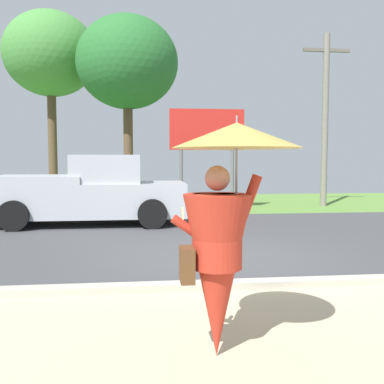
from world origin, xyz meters
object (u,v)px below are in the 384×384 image
at_px(utility_pole, 325,116).
at_px(tree_left_far, 51,55).
at_px(pickup_truck, 90,192).
at_px(tree_center_back, 127,63).
at_px(roadside_billboard, 207,137).
at_px(monk_pedestrian, 223,227).

xyz_separation_m(utility_pole, tree_left_far, (-10.54, 2.96, 2.67)).
distance_m(pickup_truck, tree_center_back, 6.77).
relative_size(pickup_truck, tree_center_back, 0.72).
relative_size(pickup_truck, utility_pole, 0.81).
bearing_deg(utility_pole, roadside_billboard, -170.04).
bearing_deg(utility_pole, monk_pedestrian, -116.88).
relative_size(utility_pole, tree_center_back, 0.89).
bearing_deg(tree_left_far, utility_pole, -15.68).
bearing_deg(monk_pedestrian, pickup_truck, 117.09).
height_order(utility_pole, tree_center_back, tree_center_back).
xyz_separation_m(monk_pedestrian, pickup_truck, (-2.13, 8.33, -0.29)).
distance_m(monk_pedestrian, roadside_billboard, 11.45).
distance_m(utility_pole, tree_left_far, 11.27).
bearing_deg(tree_left_far, pickup_truck, -71.07).
xyz_separation_m(monk_pedestrian, tree_left_far, (-4.42, 15.02, 4.89)).
height_order(roadside_billboard, tree_left_far, tree_left_far).
bearing_deg(tree_left_far, monk_pedestrian, -73.59).
bearing_deg(pickup_truck, roadside_billboard, 33.03).
xyz_separation_m(pickup_truck, utility_pole, (8.24, 3.74, 2.51)).
xyz_separation_m(utility_pole, roadside_billboard, (-4.59, -0.81, -0.83)).
relative_size(roadside_billboard, tree_center_back, 0.49).
relative_size(monk_pedestrian, roadside_billboard, 0.61).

